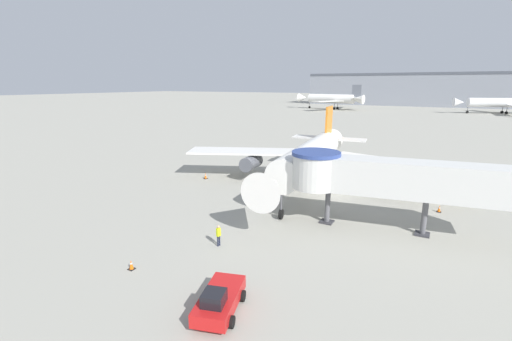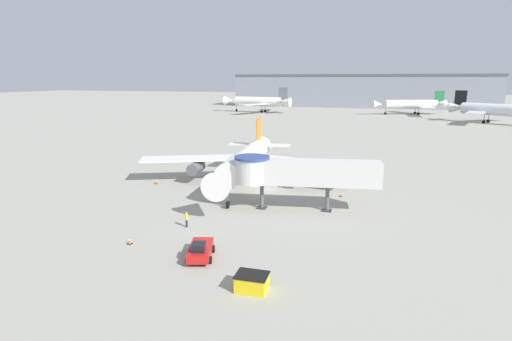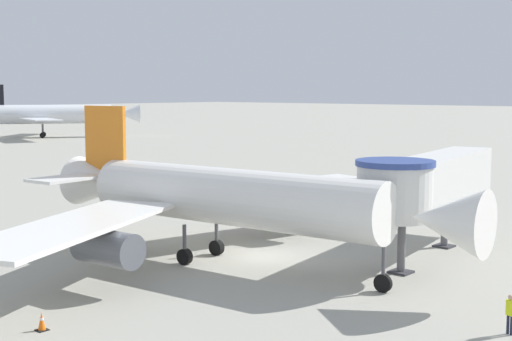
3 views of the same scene
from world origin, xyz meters
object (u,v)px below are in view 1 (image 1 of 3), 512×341
object	(u,v)px
traffic_cone_apron_front	(131,265)
ground_crew_marshaller	(218,234)
jet_bridge	(378,176)
traffic_cone_port_wing	(206,176)
main_airplane	(311,157)
background_jet_green_tail	(500,103)
pushback_tug_red	(219,300)
traffic_cone_starboard_wing	(439,209)
background_jet_gray_tail	(332,99)

from	to	relation	value
traffic_cone_apron_front	ground_crew_marshaller	xyz separation A→B (m)	(3.05, 5.49, 0.64)
jet_bridge	traffic_cone_port_wing	xyz separation A→B (m)	(-21.65, 5.62, -4.15)
traffic_cone_apron_front	main_airplane	bearing A→B (deg)	80.23
ground_crew_marshaller	main_airplane	bearing A→B (deg)	-169.73
background_jet_green_tail	traffic_cone_apron_front	bearing A→B (deg)	-32.28
pushback_tug_red	traffic_cone_starboard_wing	distance (m)	24.06
traffic_cone_starboard_wing	jet_bridge	bearing A→B (deg)	-124.18
background_jet_gray_tail	background_jet_green_tail	world-z (taller)	background_jet_gray_tail
traffic_cone_port_wing	background_jet_green_tail	size ratio (longest dim) A/B	0.02
main_airplane	pushback_tug_red	xyz separation A→B (m)	(3.62, -23.20, -3.00)
traffic_cone_port_wing	background_jet_green_tail	xyz separation A→B (m)	(43.85, 135.17, 4.07)
background_jet_gray_tail	traffic_cone_apron_front	bearing A→B (deg)	20.74
traffic_cone_apron_front	traffic_cone_starboard_wing	bearing A→B (deg)	51.05
ground_crew_marshaller	background_jet_green_tail	world-z (taller)	background_jet_green_tail
pushback_tug_red	background_jet_gray_tail	xyz separation A→B (m)	(-38.78, 147.57, 4.20)
ground_crew_marshaller	background_jet_gray_tail	xyz separation A→B (m)	(-34.35, 141.31, 3.99)
main_airplane	ground_crew_marshaller	world-z (taller)	main_airplane
pushback_tug_red	traffic_cone_port_wing	bearing A→B (deg)	112.07
pushback_tug_red	ground_crew_marshaller	world-z (taller)	pushback_tug_red
ground_crew_marshaller	background_jet_green_tail	bearing A→B (deg)	-178.91
pushback_tug_red	traffic_cone_starboard_wing	world-z (taller)	pushback_tug_red
main_airplane	traffic_cone_port_wing	distance (m)	13.67
jet_bridge	traffic_cone_port_wing	size ratio (longest dim) A/B	22.05
traffic_cone_apron_front	ground_crew_marshaller	distance (m)	6.31
background_jet_gray_tail	main_airplane	bearing A→B (deg)	24.49
background_jet_gray_tail	pushback_tug_red	bearing A→B (deg)	23.43
background_jet_green_tail	traffic_cone_starboard_wing	bearing A→B (deg)	-27.13
jet_bridge	traffic_cone_apron_front	world-z (taller)	jet_bridge
traffic_cone_starboard_wing	ground_crew_marshaller	size ratio (longest dim) A/B	0.40
traffic_cone_port_wing	background_jet_gray_tail	size ratio (longest dim) A/B	0.02
main_airplane	traffic_cone_starboard_wing	xyz separation A→B (m)	(13.31, -1.18, -3.42)
jet_bridge	background_jet_gray_tail	xyz separation A→B (m)	(-43.79, 132.44, 0.42)
background_jet_green_tail	ground_crew_marshaller	bearing A→B (deg)	-31.62
pushback_tug_red	traffic_cone_port_wing	xyz separation A→B (m)	(-16.64, 20.75, -0.38)
background_jet_gray_tail	traffic_cone_starboard_wing	bearing A→B (deg)	29.82
traffic_cone_port_wing	background_jet_green_tail	distance (m)	142.16
traffic_cone_starboard_wing	background_jet_gray_tail	xyz separation A→B (m)	(-48.47, 125.55, 4.62)
pushback_tug_red	traffic_cone_starboard_wing	size ratio (longest dim) A/B	6.57
main_airplane	traffic_cone_apron_front	distance (m)	23.01
jet_bridge	traffic_cone_port_wing	bearing A→B (deg)	155.84
main_airplane	traffic_cone_apron_front	world-z (taller)	main_airplane
main_airplane	background_jet_gray_tail	size ratio (longest dim) A/B	0.92
traffic_cone_port_wing	background_jet_gray_tail	distance (m)	128.82
pushback_tug_red	ground_crew_marshaller	size ratio (longest dim) A/B	2.64
pushback_tug_red	background_jet_green_tail	distance (m)	158.32
main_airplane	jet_bridge	bearing A→B (deg)	-48.90
traffic_cone_apron_front	pushback_tug_red	bearing A→B (deg)	-5.89
ground_crew_marshaller	background_jet_gray_tail	bearing A→B (deg)	-153.32
traffic_cone_port_wing	background_jet_green_tail	bearing A→B (deg)	72.03
traffic_cone_starboard_wing	traffic_cone_port_wing	bearing A→B (deg)	-177.25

